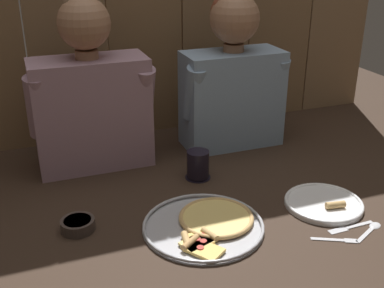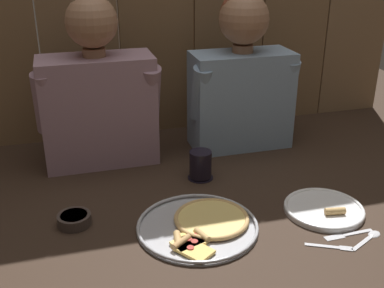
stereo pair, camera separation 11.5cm
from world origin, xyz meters
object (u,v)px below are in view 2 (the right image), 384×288
object	(u,v)px
pizza_tray	(202,224)
drinking_glass	(200,165)
diner_left	(97,89)
diner_right	(242,77)
dipping_bowl	(74,219)
dinner_plate	(324,209)

from	to	relation	value
pizza_tray	drinking_glass	bearing A→B (deg)	74.11
diner_left	diner_right	distance (m)	0.56
pizza_tray	diner_right	xyz separation A→B (m)	(0.33, 0.55, 0.28)
pizza_tray	dipping_bowl	world-z (taller)	dipping_bowl
dinner_plate	diner_left	world-z (taller)	diner_left
drinking_glass	dinner_plate	bearing A→B (deg)	-46.16
diner_left	diner_right	world-z (taller)	diner_left
diner_left	drinking_glass	bearing A→B (deg)	-37.22
pizza_tray	diner_right	distance (m)	0.69
dinner_plate	diner_right	xyz separation A→B (m)	(-0.07, 0.57, 0.28)
dinner_plate	diner_left	xyz separation A→B (m)	(-0.63, 0.56, 0.27)
pizza_tray	drinking_glass	size ratio (longest dim) A/B	3.51
pizza_tray	dinner_plate	xyz separation A→B (m)	(0.40, -0.02, -0.00)
dinner_plate	diner_right	world-z (taller)	diner_right
dinner_plate	dipping_bowl	xyz separation A→B (m)	(-0.76, 0.14, 0.01)
dipping_bowl	dinner_plate	bearing A→B (deg)	-10.28
drinking_glass	dipping_bowl	size ratio (longest dim) A/B	1.03
dinner_plate	diner_left	bearing A→B (deg)	138.08
diner_right	dipping_bowl	bearing A→B (deg)	-148.16
dinner_plate	drinking_glass	world-z (taller)	drinking_glass
drinking_glass	diner_right	distance (m)	0.42
pizza_tray	diner_left	world-z (taller)	diner_left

